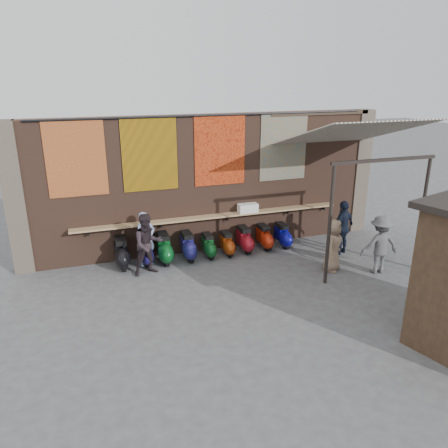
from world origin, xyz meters
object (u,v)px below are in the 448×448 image
at_px(scooter_stool_5, 227,244).
at_px(scooter_stool_8, 283,236).
at_px(diner_left, 146,239).
at_px(shopper_grey, 380,245).
at_px(scooter_stool_6, 245,240).
at_px(scooter_stool_3, 188,246).
at_px(shopper_navy, 343,227).
at_px(scooter_stool_7, 264,237).
at_px(shelf_box, 248,208).
at_px(shopper_tan, 333,245).
at_px(scooter_stool_2, 164,249).
at_px(scooter_stool_4, 208,246).
at_px(scooter_stool_0, 121,253).
at_px(scooter_stool_1, 145,251).
at_px(diner_right, 148,244).

distance_m(scooter_stool_5, scooter_stool_8, 1.82).
xyz_separation_m(diner_left, shopper_grey, (5.78, -2.49, 0.03)).
distance_m(scooter_stool_5, scooter_stool_6, 0.58).
relative_size(scooter_stool_3, scooter_stool_5, 1.16).
distance_m(diner_left, shopper_navy, 5.70).
distance_m(scooter_stool_3, scooter_stool_7, 2.41).
height_order(shelf_box, scooter_stool_3, shelf_box).
height_order(scooter_stool_6, shopper_tan, shopper_tan).
distance_m(scooter_stool_2, scooter_stool_4, 1.30).
bearing_deg(scooter_stool_7, scooter_stool_0, -179.99).
height_order(scooter_stool_7, shopper_navy, shopper_navy).
height_order(scooter_stool_7, diner_left, diner_left).
height_order(scooter_stool_4, scooter_stool_8, scooter_stool_8).
xyz_separation_m(scooter_stool_0, scooter_stool_1, (0.65, 0.01, -0.03)).
bearing_deg(scooter_stool_5, shopper_grey, -35.58).
distance_m(scooter_stool_6, shopper_grey, 3.81).
relative_size(scooter_stool_0, shopper_tan, 0.60).
distance_m(shelf_box, scooter_stool_2, 2.79).
relative_size(scooter_stool_2, scooter_stool_6, 1.12).
relative_size(scooter_stool_5, scooter_stool_8, 0.93).
bearing_deg(diner_left, scooter_stool_1, 100.18).
bearing_deg(scooter_stool_3, scooter_stool_1, 177.48).
bearing_deg(shopper_navy, scooter_stool_4, -38.98).
bearing_deg(scooter_stool_3, scooter_stool_6, 0.35).
xyz_separation_m(scooter_stool_2, shopper_tan, (4.18, -1.98, 0.31)).
distance_m(scooter_stool_1, shopper_tan, 5.14).
xyz_separation_m(scooter_stool_2, scooter_stool_5, (1.86, -0.03, -0.08)).
bearing_deg(diner_left, scooter_stool_0, 159.14).
bearing_deg(scooter_stool_6, scooter_stool_4, -178.21).
xyz_separation_m(scooter_stool_0, scooter_stool_6, (3.60, -0.04, -0.04)).
relative_size(scooter_stool_0, scooter_stool_6, 1.10).
height_order(scooter_stool_2, diner_left, diner_left).
distance_m(shelf_box, scooter_stool_5, 1.25).
bearing_deg(scooter_stool_7, diner_right, -169.92).
height_order(shopper_grey, shopper_tan, shopper_grey).
relative_size(scooter_stool_4, scooter_stool_5, 1.01).
distance_m(scooter_stool_0, diner_right, 1.00).
xyz_separation_m(scooter_stool_3, scooter_stool_4, (0.61, -0.03, -0.05)).
xyz_separation_m(scooter_stool_5, scooter_stool_8, (1.82, 0.03, 0.03)).
xyz_separation_m(scooter_stool_4, shopper_navy, (3.82, -1.00, 0.47)).
bearing_deg(diner_left, scooter_stool_3, -17.48).
bearing_deg(diner_left, scooter_stool_5, -18.20).
bearing_deg(scooter_stool_1, shelf_box, 4.55).
relative_size(scooter_stool_5, shopper_navy, 0.44).
bearing_deg(scooter_stool_7, scooter_stool_6, -176.75).
xyz_separation_m(scooter_stool_7, scooter_stool_8, (0.59, -0.05, 0.00)).
bearing_deg(scooter_stool_4, shopper_navy, -14.74).
height_order(scooter_stool_8, shopper_tan, shopper_tan).
bearing_deg(diner_right, scooter_stool_3, 14.46).
xyz_separation_m(scooter_stool_6, scooter_stool_8, (1.25, -0.01, -0.01)).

